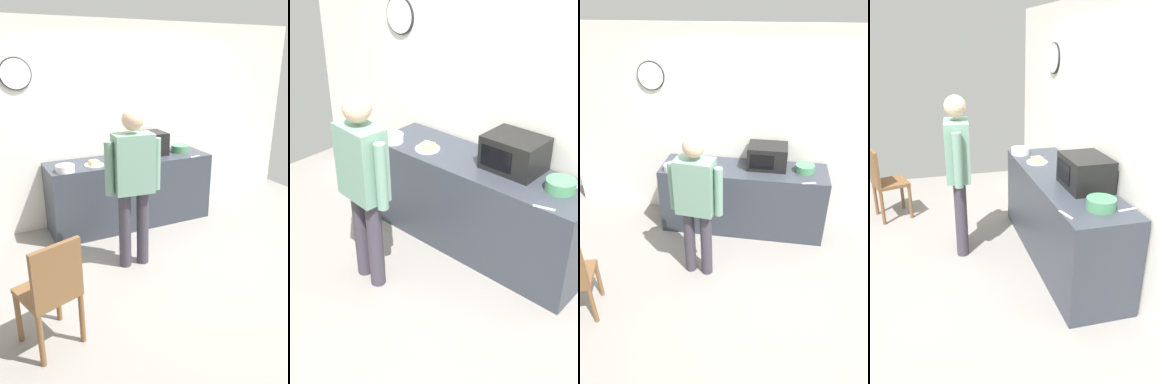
# 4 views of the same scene
# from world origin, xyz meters

# --- Properties ---
(ground_plane) EXTENTS (6.00, 6.00, 0.00)m
(ground_plane) POSITION_xyz_m (0.00, 0.00, 0.00)
(ground_plane) COLOR gray
(back_wall) EXTENTS (5.40, 0.13, 2.60)m
(back_wall) POSITION_xyz_m (-0.01, 1.60, 1.30)
(back_wall) COLOR silver
(back_wall) RESTS_ON ground_plane
(kitchen_counter) EXTENTS (2.17, 0.62, 0.91)m
(kitchen_counter) POSITION_xyz_m (-0.10, 1.22, 0.46)
(kitchen_counter) COLOR #333842
(kitchen_counter) RESTS_ON ground_plane
(microwave) EXTENTS (0.50, 0.39, 0.30)m
(microwave) POSITION_xyz_m (0.20, 1.32, 1.06)
(microwave) COLOR black
(microwave) RESTS_ON kitchen_counter
(sandwich_plate) EXTENTS (0.24, 0.24, 0.07)m
(sandwich_plate) POSITION_xyz_m (-0.62, 1.12, 0.93)
(sandwich_plate) COLOR white
(sandwich_plate) RESTS_ON kitchen_counter
(salad_bowl) EXTENTS (0.24, 0.24, 0.09)m
(salad_bowl) POSITION_xyz_m (0.68, 1.25, 0.96)
(salad_bowl) COLOR #4C8E60
(salad_bowl) RESTS_ON kitchen_counter
(cereal_bowl) EXTENTS (0.22, 0.22, 0.08)m
(cereal_bowl) POSITION_xyz_m (-1.00, 1.02, 0.95)
(cereal_bowl) COLOR white
(cereal_bowl) RESTS_ON kitchen_counter
(fork_utensil) EXTENTS (0.17, 0.06, 0.01)m
(fork_utensil) POSITION_xyz_m (0.73, 0.93, 0.91)
(fork_utensil) COLOR silver
(fork_utensil) RESTS_ON kitchen_counter
(spoon_utensil) EXTENTS (0.04, 0.17, 0.01)m
(spoon_utensil) POSITION_xyz_m (0.76, 1.46, 0.91)
(spoon_utensil) COLOR silver
(spoon_utensil) RESTS_ON kitchen_counter
(person_standing) EXTENTS (0.59, 0.28, 1.70)m
(person_standing) POSITION_xyz_m (-0.50, 0.23, 1.00)
(person_standing) COLOR #393441
(person_standing) RESTS_ON ground_plane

